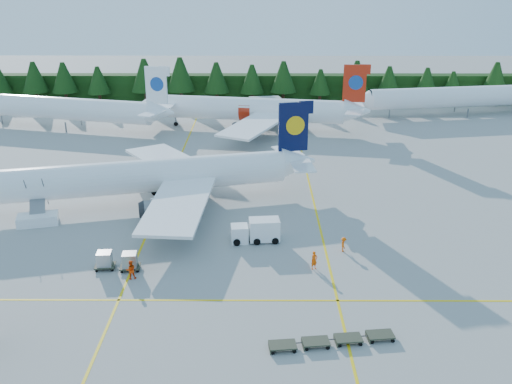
{
  "coord_description": "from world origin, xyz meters",
  "views": [
    {
      "loc": [
        -1.25,
        -50.96,
        27.89
      ],
      "look_at": [
        -1.52,
        12.53,
        3.5
      ],
      "focal_mm": 40.0,
      "sensor_mm": 36.0,
      "label": 1
    }
  ],
  "objects_px": {
    "airliner_navy": "(140,177)",
    "airstairs": "(38,216)",
    "service_truck": "(256,231)",
    "airliner_red": "(242,109)"
  },
  "relations": [
    {
      "from": "airliner_navy",
      "to": "airstairs",
      "type": "bearing_deg",
      "value": -165.44
    },
    {
      "from": "airliner_red",
      "to": "service_truck",
      "type": "relative_size",
      "value": 7.86
    },
    {
      "from": "airliner_red",
      "to": "service_truck",
      "type": "xyz_separation_m",
      "value": [
        2.78,
        -49.22,
        -2.53
      ]
    },
    {
      "from": "airliner_navy",
      "to": "airstairs",
      "type": "height_order",
      "value": "airliner_navy"
    },
    {
      "from": "service_truck",
      "to": "airliner_red",
      "type": "bearing_deg",
      "value": 87.57
    },
    {
      "from": "airliner_navy",
      "to": "service_truck",
      "type": "relative_size",
      "value": 7.57
    },
    {
      "from": "airliner_navy",
      "to": "airstairs",
      "type": "xyz_separation_m",
      "value": [
        -11.25,
        -6.01,
        -2.8
      ]
    },
    {
      "from": "airliner_navy",
      "to": "airliner_red",
      "type": "xyz_separation_m",
      "value": [
        11.96,
        38.39,
        0.1
      ]
    },
    {
      "from": "airstairs",
      "to": "service_truck",
      "type": "xyz_separation_m",
      "value": [
        25.99,
        -4.81,
        0.37
      ]
    },
    {
      "from": "airstairs",
      "to": "service_truck",
      "type": "bearing_deg",
      "value": -25.32
    }
  ]
}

